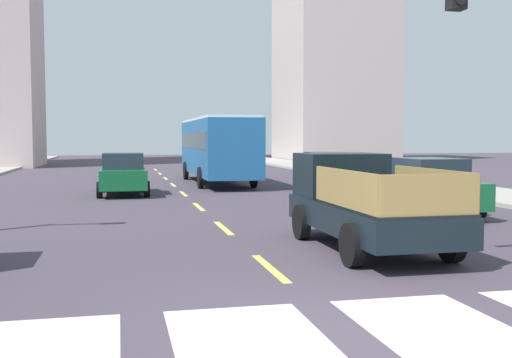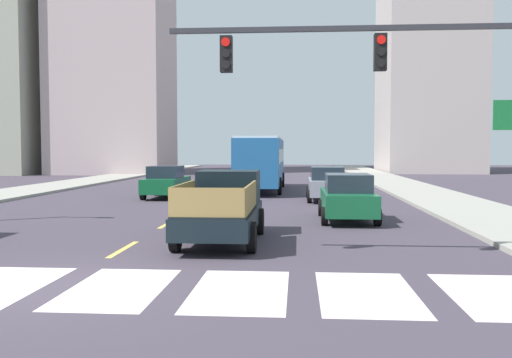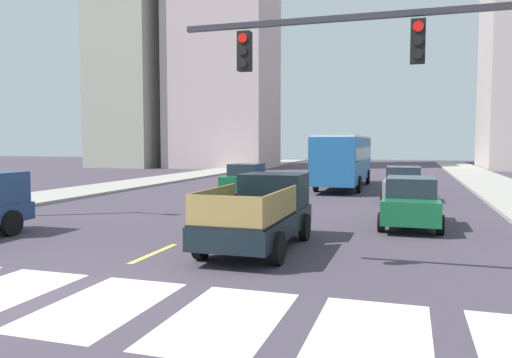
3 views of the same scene
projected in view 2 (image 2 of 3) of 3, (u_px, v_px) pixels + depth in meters
ground_plane at (58, 287)px, 10.67m from camera, size 160.00×160.00×0.00m
sidewalk_right at (444, 200)px, 27.71m from camera, size 3.95×110.00×0.15m
crosswalk_stripe_4 at (118, 288)px, 10.59m from camera, size 1.77×3.25×0.01m
crosswalk_stripe_5 at (240, 290)px, 10.41m from camera, size 1.77×3.25×0.01m
crosswalk_stripe_6 at (367, 293)px, 10.24m from camera, size 1.77×3.25×0.01m
crosswalk_stripe_7 at (498, 295)px, 10.06m from camera, size 1.77×3.25×0.01m
lane_dash_0 at (123, 249)px, 14.66m from camera, size 0.16×2.40×0.01m
lane_dash_1 at (167, 224)px, 19.63m from camera, size 0.16×2.40×0.01m
lane_dash_2 at (194, 208)px, 24.61m from camera, size 0.16×2.40×0.01m
lane_dash_3 at (211, 198)px, 29.59m from camera, size 0.16×2.40×0.01m
lane_dash_4 at (224, 191)px, 34.57m from camera, size 0.16×2.40×0.01m
lane_dash_5 at (233, 186)px, 39.55m from camera, size 0.16×2.40×0.01m
lane_dash_6 at (240, 181)px, 44.53m from camera, size 0.16×2.40×0.01m
lane_dash_7 at (246, 178)px, 49.50m from camera, size 0.16×2.40×0.01m
pickup_stakebed at (224, 208)px, 16.16m from camera, size 2.18×5.20×1.96m
city_bus at (261, 159)px, 34.79m from camera, size 2.72×10.80×3.32m
sedan_near_right at (166, 182)px, 29.86m from camera, size 2.02×4.40×1.72m
sedan_mid at (348, 197)px, 20.42m from camera, size 2.02×4.40×1.72m
sedan_far at (327, 184)px, 28.26m from camera, size 2.02×4.40×1.72m
traffic_signal_gantry at (430, 80)px, 12.73m from camera, size 8.98×0.27×6.00m
block_mid_left at (428, 59)px, 62.01m from camera, size 9.99×11.93×25.23m
block_mid_right at (113, 27)px, 58.16m from camera, size 11.53×9.30×30.66m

